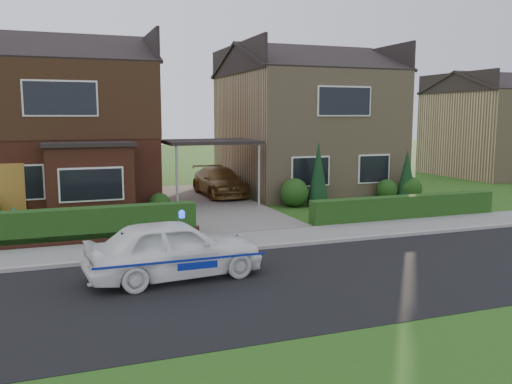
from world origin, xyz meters
name	(u,v)px	position (x,y,z in m)	size (l,w,h in m)	color
ground	(334,277)	(0.00, 0.00, 0.00)	(120.00, 120.00, 0.00)	#234A13
road	(334,277)	(0.00, 0.00, 0.00)	(60.00, 6.00, 0.02)	black
kerb	(283,246)	(0.00, 3.05, 0.06)	(60.00, 0.16, 0.12)	#9E9993
sidewalk	(270,238)	(0.00, 4.10, 0.05)	(60.00, 2.00, 0.10)	slate
grass_verge	(492,369)	(0.00, -5.00, 0.00)	(60.00, 4.00, 0.01)	#234A13
driveway	(210,204)	(0.00, 11.00, 0.06)	(3.80, 12.00, 0.12)	#666059
house_left	(61,115)	(-5.78, 13.90, 3.81)	(7.50, 9.53, 7.25)	brown
house_right	(304,118)	(5.80, 13.99, 3.66)	(7.50, 8.06, 7.25)	#98815D
carport_link	(210,143)	(0.00, 10.95, 2.66)	(3.80, 3.00, 2.77)	black
dwarf_wall	(70,241)	(-5.80, 5.30, 0.18)	(7.70, 0.25, 0.36)	brown
hedge_left	(70,246)	(-5.80, 5.45, 0.00)	(7.50, 0.55, 0.90)	#183A12
hedge_right	(405,220)	(5.80, 5.35, 0.00)	(7.50, 0.55, 0.80)	#183A12
shrub_left_mid	(118,201)	(-4.00, 9.30, 0.66)	(1.32, 1.32, 1.32)	#183A12
shrub_left_near	(159,204)	(-2.40, 9.60, 0.42)	(0.84, 0.84, 0.84)	#183A12
shrub_right_near	(294,193)	(3.20, 9.40, 0.60)	(1.20, 1.20, 1.20)	#183A12
shrub_right_mid	(387,190)	(7.80, 9.50, 0.48)	(0.96, 0.96, 0.96)	#183A12
shrub_right_far	(410,188)	(8.80, 9.20, 0.54)	(1.08, 1.08, 1.08)	#183A12
conifer_a	(318,175)	(4.20, 9.20, 1.30)	(0.90, 0.90, 2.60)	black
conifer_b	(407,176)	(8.60, 9.20, 1.10)	(0.90, 0.90, 2.20)	black
neighbour_right	(494,134)	(20.00, 16.00, 2.60)	(6.50, 7.00, 5.20)	#98815D
police_car	(175,249)	(-3.55, 1.20, 0.70)	(3.78, 4.25, 1.56)	white
driveway_car	(220,181)	(1.00, 12.92, 0.76)	(1.78, 4.38, 1.27)	brown
potted_plant_a	(14,221)	(-7.42, 7.79, 0.41)	(0.43, 0.29, 0.81)	gray
potted_plant_b	(28,231)	(-6.93, 6.00, 0.40)	(0.36, 0.44, 0.81)	gray
potted_plant_c	(171,216)	(-2.50, 6.88, 0.43)	(0.48, 0.48, 0.85)	gray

